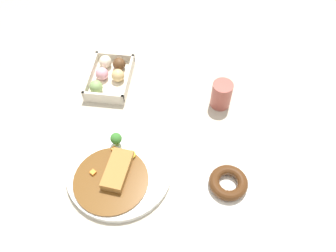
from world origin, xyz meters
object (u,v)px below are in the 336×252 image
object	(u,v)px
curry_plate	(118,171)
chocolate_ring_donut	(228,183)
donut_box	(109,76)
coffee_mug	(221,95)

from	to	relation	value
curry_plate	chocolate_ring_donut	size ratio (longest dim) A/B	2.12
donut_box	chocolate_ring_donut	distance (m)	0.52
donut_box	curry_plate	bearing A→B (deg)	16.47
curry_plate	coffee_mug	bearing A→B (deg)	136.46
curry_plate	chocolate_ring_donut	distance (m)	0.30
curry_plate	chocolate_ring_donut	bearing A→B (deg)	89.95
donut_box	coffee_mug	world-z (taller)	coffee_mug
curry_plate	coffee_mug	distance (m)	0.39
curry_plate	donut_box	world-z (taller)	curry_plate
donut_box	coffee_mug	bearing A→B (deg)	81.27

